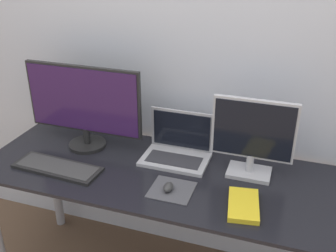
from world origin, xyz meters
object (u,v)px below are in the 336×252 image
at_px(monitor_right, 253,137).
at_px(laptop, 178,147).
at_px(book, 243,205).
at_px(monitor_left, 84,105).
at_px(mouse, 168,187).
at_px(keyboard, 57,167).

distance_m(monitor_right, laptop, 0.42).
xyz_separation_m(monitor_right, book, (0.02, -0.28, -0.20)).
relative_size(monitor_left, book, 2.67).
relative_size(laptop, book, 1.40).
bearing_deg(monitor_left, monitor_right, -0.00).
bearing_deg(mouse, keyboard, 179.85).
xyz_separation_m(laptop, keyboard, (-0.54, -0.31, -0.05)).
relative_size(monitor_right, mouse, 5.60).
xyz_separation_m(monitor_left, keyboard, (-0.02, -0.27, -0.24)).
relative_size(monitor_left, mouse, 9.30).
bearing_deg(keyboard, monitor_left, 84.99).
distance_m(monitor_left, keyboard, 0.36).
height_order(monitor_left, monitor_right, monitor_left).
distance_m(laptop, keyboard, 0.63).
height_order(monitor_right, book, monitor_right).
height_order(monitor_left, book, monitor_left).
distance_m(monitor_right, mouse, 0.47).
xyz_separation_m(monitor_right, keyboard, (-0.93, -0.27, -0.20)).
relative_size(laptop, keyboard, 0.75).
xyz_separation_m(monitor_left, book, (0.92, -0.28, -0.24)).
bearing_deg(monitor_right, keyboard, -163.88).
height_order(mouse, book, mouse).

